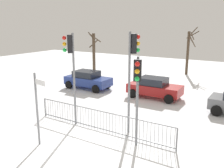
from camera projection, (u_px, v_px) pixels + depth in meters
name	position (u px, v px, depth m)	size (l,w,h in m)	color
ground_plane	(73.00, 148.00, 10.84)	(60.00, 60.00, 0.00)	white
traffic_light_foreground_right	(71.00, 59.00, 12.64)	(0.47, 0.46, 4.82)	slate
traffic_light_mid_right	(132.00, 60.00, 11.64)	(0.45, 0.48, 4.91)	slate
traffic_light_mid_left	(137.00, 82.00, 10.32)	(0.38, 0.54, 3.96)	slate
direction_sign_post	(38.00, 106.00, 10.76)	(0.78, 0.22, 3.26)	slate
pedestrian_guard_railing	(100.00, 120.00, 12.49)	(7.87, 0.18, 1.07)	slate
car_red_near	(154.00, 87.00, 18.09)	(3.81, 1.95, 1.47)	maroon
car_blue_far	(88.00, 79.00, 20.64)	(3.81, 1.94, 1.47)	navy
bare_tree_left	(94.00, 52.00, 26.93)	(1.61, 1.61, 4.37)	#473828
bare_tree_centre	(188.00, 51.00, 25.90)	(1.40, 1.61, 4.90)	#473828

